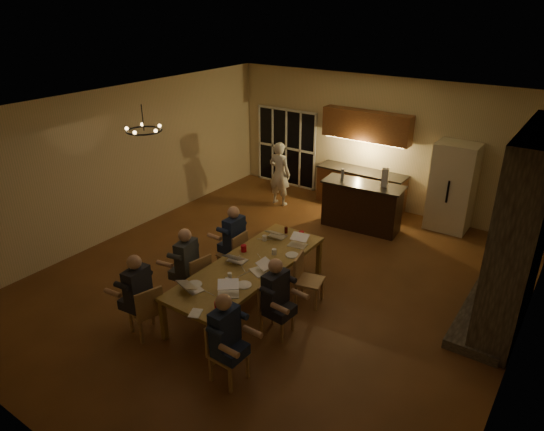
{
  "coord_description": "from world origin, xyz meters",
  "views": [
    {
      "loc": [
        4.32,
        -6.37,
        4.86
      ],
      "look_at": [
        -0.3,
        0.3,
        1.18
      ],
      "focal_mm": 32.0,
      "sensor_mm": 36.0,
      "label": 1
    }
  ],
  "objects_px": {
    "refrigerator": "(452,187)",
    "chair_right_mid": "(277,309)",
    "chair_right_far": "(309,280)",
    "laptop_e": "(278,231)",
    "laptop_b": "(228,289)",
    "redcup_mid": "(244,248)",
    "person_right_near": "(225,338)",
    "dining_table": "(250,284)",
    "chair_right_near": "(229,353)",
    "redcup_near": "(218,305)",
    "bar_blender": "(385,177)",
    "redcup_far": "(301,234)",
    "plate_far": "(292,255)",
    "laptop_a": "(193,283)",
    "chair_left_mid": "(195,277)",
    "person_left_mid": "(187,266)",
    "laptop_f": "(297,240)",
    "chandelier": "(144,131)",
    "can_silver": "(227,281)",
    "laptop_c": "(237,255)",
    "mug_front": "(230,276)",
    "mug_back": "(264,238)",
    "plate_near": "(244,285)",
    "plate_left": "(194,284)",
    "person_left_far": "(234,241)",
    "bar_bottle": "(343,174)",
    "bar_island": "(362,206)",
    "laptop_d": "(259,266)",
    "chair_left_near": "(145,310)",
    "can_cola": "(286,230)",
    "person_right_mid": "(275,299)",
    "person_left_near": "(139,295)",
    "chair_left_far": "(232,253)",
    "mug_mid": "(274,252)",
    "standing_person": "(280,174)"
  },
  "relations": [
    {
      "from": "chair_right_mid",
      "to": "chandelier",
      "type": "distance_m",
      "value": 3.79
    },
    {
      "from": "dining_table",
      "to": "plate_near",
      "type": "xyz_separation_m",
      "value": [
        0.32,
        -0.55,
        0.38
      ]
    },
    {
      "from": "laptop_e",
      "to": "mug_back",
      "type": "height_order",
      "value": "laptop_e"
    },
    {
      "from": "mug_back",
      "to": "can_silver",
      "type": "distance_m",
      "value": 1.6
    },
    {
      "from": "chandelier",
      "to": "mug_front",
      "type": "height_order",
      "value": "chandelier"
    },
    {
      "from": "chair_right_near",
      "to": "redcup_near",
      "type": "distance_m",
      "value": 0.72
    },
    {
      "from": "laptop_f",
      "to": "plate_left",
      "type": "xyz_separation_m",
      "value": [
        -0.63,
        -2.03,
        -0.1
      ]
    },
    {
      "from": "person_left_near",
      "to": "laptop_e",
      "type": "distance_m",
      "value": 2.85
    },
    {
      "from": "redcup_mid",
      "to": "person_right_near",
      "type": "bearing_deg",
      "value": -58.39
    },
    {
      "from": "laptop_d",
      "to": "chair_left_near",
      "type": "bearing_deg",
      "value": -100.88
    },
    {
      "from": "redcup_near",
      "to": "chair_right_mid",
      "type": "bearing_deg",
      "value": 60.56
    },
    {
      "from": "standing_person",
      "to": "chair_left_far",
      "type": "bearing_deg",
      "value": 109.46
    },
    {
      "from": "bar_blender",
      "to": "plate_left",
      "type": "bearing_deg",
      "value": -113.97
    },
    {
      "from": "chair_right_far",
      "to": "laptop_e",
      "type": "height_order",
      "value": "laptop_e"
    },
    {
      "from": "plate_near",
      "to": "plate_left",
      "type": "relative_size",
      "value": 1.02
    },
    {
      "from": "laptop_b",
      "to": "laptop_e",
      "type": "bearing_deg",
      "value": 64.73
    },
    {
      "from": "can_silver",
      "to": "laptop_c",
      "type": "bearing_deg",
      "value": 116.4
    },
    {
      "from": "bar_blender",
      "to": "chair_right_mid",
      "type": "bearing_deg",
      "value": -100.08
    },
    {
      "from": "plate_left",
      "to": "person_left_far",
      "type": "bearing_deg",
      "value": 107.28
    },
    {
      "from": "chair_left_near",
      "to": "laptop_e",
      "type": "bearing_deg",
      "value": -176.59
    },
    {
      "from": "person_right_mid",
      "to": "mug_front",
      "type": "bearing_deg",
      "value": 95.76
    },
    {
      "from": "refrigerator",
      "to": "chair_right_mid",
      "type": "bearing_deg",
      "value": -101.05
    },
    {
      "from": "laptop_c",
      "to": "laptop_d",
      "type": "relative_size",
      "value": 1.0
    },
    {
      "from": "refrigerator",
      "to": "person_left_mid",
      "type": "xyz_separation_m",
      "value": [
        -2.81,
        -5.48,
        -0.31
      ]
    },
    {
      "from": "laptop_b",
      "to": "redcup_far",
      "type": "height_order",
      "value": "laptop_b"
    },
    {
      "from": "laptop_a",
      "to": "redcup_mid",
      "type": "height_order",
      "value": "laptop_a"
    },
    {
      "from": "chair_left_mid",
      "to": "chair_right_near",
      "type": "relative_size",
      "value": 1.0
    },
    {
      "from": "refrigerator",
      "to": "dining_table",
      "type": "relative_size",
      "value": 0.63
    },
    {
      "from": "person_left_far",
      "to": "laptop_a",
      "type": "xyz_separation_m",
      "value": [
        0.57,
        -1.72,
        0.17
      ]
    },
    {
      "from": "chair_right_mid",
      "to": "bar_blender",
      "type": "xyz_separation_m",
      "value": [
        -0.14,
        4.35,
        0.84
      ]
    },
    {
      "from": "chair_right_far",
      "to": "chandelier",
      "type": "relative_size",
      "value": 1.45
    },
    {
      "from": "laptop_c",
      "to": "mug_back",
      "type": "xyz_separation_m",
      "value": [
        -0.05,
        0.88,
        -0.06
      ]
    },
    {
      "from": "plate_far",
      "to": "redcup_mid",
      "type": "bearing_deg",
      "value": -155.09
    },
    {
      "from": "mug_mid",
      "to": "can_cola",
      "type": "relative_size",
      "value": 0.83
    },
    {
      "from": "chair_left_mid",
      "to": "laptop_f",
      "type": "bearing_deg",
      "value": 153.26
    },
    {
      "from": "refrigerator",
      "to": "bar_island",
      "type": "bearing_deg",
      "value": -145.56
    },
    {
      "from": "can_cola",
      "to": "plate_left",
      "type": "bearing_deg",
      "value": -94.38
    },
    {
      "from": "chair_left_near",
      "to": "chair_left_mid",
      "type": "xyz_separation_m",
      "value": [
        -0.03,
        1.14,
        0.0
      ]
    },
    {
      "from": "laptop_c",
      "to": "bar_bottle",
      "type": "relative_size",
      "value": 1.33
    },
    {
      "from": "refrigerator",
      "to": "dining_table",
      "type": "height_order",
      "value": "refrigerator"
    },
    {
      "from": "person_left_mid",
      "to": "redcup_far",
      "type": "height_order",
      "value": "person_left_mid"
    },
    {
      "from": "laptop_c",
      "to": "redcup_mid",
      "type": "xyz_separation_m",
      "value": [
        -0.11,
        0.33,
        -0.05
      ]
    },
    {
      "from": "chair_left_mid",
      "to": "chair_left_far",
      "type": "xyz_separation_m",
      "value": [
        -0.01,
        1.02,
        0.0
      ]
    },
    {
      "from": "chair_right_mid",
      "to": "laptop_b",
      "type": "height_order",
      "value": "laptop_b"
    },
    {
      "from": "person_right_near",
      "to": "person_left_far",
      "type": "xyz_separation_m",
      "value": [
        -1.68,
        2.29,
        0.0
      ]
    },
    {
      "from": "person_left_near",
      "to": "plate_far",
      "type": "height_order",
      "value": "person_left_near"
    },
    {
      "from": "bar_blender",
      "to": "bar_island",
      "type": "bearing_deg",
      "value": -178.95
    },
    {
      "from": "person_left_mid",
      "to": "laptop_f",
      "type": "xyz_separation_m",
      "value": [
        1.21,
        1.59,
        0.17
      ]
    },
    {
      "from": "chair_left_near",
      "to": "person_left_near",
      "type": "height_order",
      "value": "person_left_near"
    },
    {
      "from": "chair_left_mid",
      "to": "redcup_far",
      "type": "height_order",
      "value": "chair_left_mid"
    }
  ]
}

